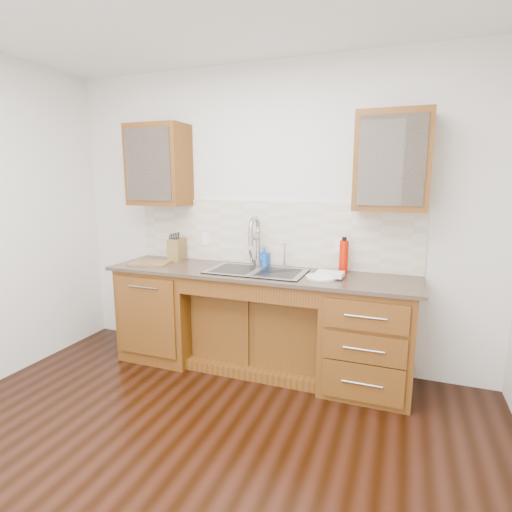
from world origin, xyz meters
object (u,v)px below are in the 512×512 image
at_px(soap_bottle, 264,256).
at_px(knife_block, 177,249).
at_px(cutting_board, 150,263).
at_px(plate, 321,277).
at_px(water_bottle, 344,257).

bearing_deg(soap_bottle, knife_block, -164.34).
distance_m(soap_bottle, cutting_board, 1.08).
bearing_deg(plate, knife_block, 171.57).
height_order(knife_block, cutting_board, knife_block).
xyz_separation_m(water_bottle, cutting_board, (-1.76, -0.24, -0.13)).
height_order(plate, cutting_board, cutting_board).
bearing_deg(knife_block, water_bottle, -4.41).
xyz_separation_m(soap_bottle, knife_block, (-0.89, -0.06, 0.02)).
height_order(soap_bottle, knife_block, knife_block).
bearing_deg(plate, water_bottle, 58.50).
relative_size(soap_bottle, knife_block, 0.80).
bearing_deg(cutting_board, soap_bottle, 15.76).
relative_size(plate, cutting_board, 0.71).
bearing_deg(plate, soap_bottle, 154.73).
bearing_deg(water_bottle, plate, -121.50).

